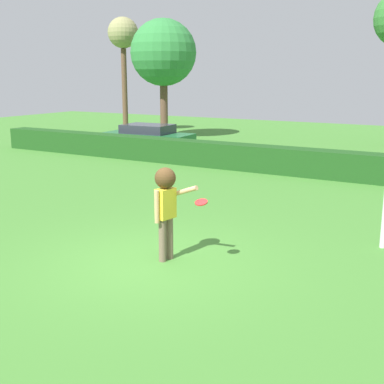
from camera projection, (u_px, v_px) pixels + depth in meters
ground_plane at (153, 262)px, 9.71m from camera, size 60.00×60.00×0.00m
person at (166, 199)px, 9.56m from camera, size 0.83×0.56×1.82m
frisbee at (201, 202)px, 9.20m from camera, size 0.24×0.23×0.09m
hedge_row at (310, 163)px, 17.84m from camera, size 29.38×0.90×0.95m
parked_car_green at (148, 137)px, 23.57m from camera, size 4.31×2.04×1.25m
birch_tree at (163, 53)px, 27.47m from camera, size 3.59×3.59×6.46m
willow_tree at (123, 37)px, 29.64m from camera, size 1.78×1.78×6.78m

